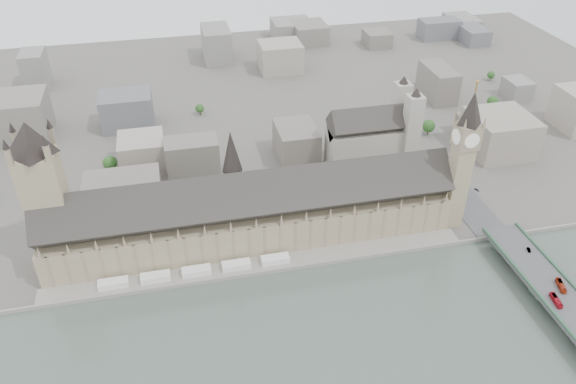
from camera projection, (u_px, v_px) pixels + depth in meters
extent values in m
plane|color=#595651|center=(258.00, 259.00, 363.24)|extent=(900.00, 900.00, 0.00)
cube|color=gray|center=(262.00, 273.00, 350.30)|extent=(600.00, 1.50, 3.00)
cube|color=gray|center=(260.00, 266.00, 356.63)|extent=(270.00, 15.00, 2.00)
cube|color=white|center=(113.00, 283.00, 338.94)|extent=(18.00, 7.00, 4.00)
cube|color=white|center=(155.00, 277.00, 343.50)|extent=(18.00, 7.00, 4.00)
cube|color=white|center=(196.00, 271.00, 348.05)|extent=(18.00, 7.00, 4.00)
cube|color=white|center=(236.00, 265.00, 352.61)|extent=(18.00, 7.00, 4.00)
cube|color=white|center=(275.00, 259.00, 357.17)|extent=(18.00, 7.00, 4.00)
cube|color=#998D68|center=(252.00, 225.00, 372.32)|extent=(265.00, 40.00, 25.00)
cube|color=#292624|center=(251.00, 198.00, 359.61)|extent=(265.00, 40.73, 40.73)
cube|color=#998D68|center=(456.00, 187.00, 377.39)|extent=(12.00, 12.00, 62.00)
cube|color=gray|center=(467.00, 136.00, 355.43)|extent=(14.00, 14.00, 16.00)
cylinder|color=white|center=(477.00, 134.00, 356.75)|extent=(0.60, 10.00, 10.00)
cylinder|color=white|center=(456.00, 137.00, 354.12)|extent=(0.60, 10.00, 10.00)
cylinder|color=white|center=(461.00, 130.00, 361.24)|extent=(10.00, 0.60, 10.00)
cylinder|color=white|center=(472.00, 141.00, 349.63)|extent=(10.00, 0.60, 10.00)
cone|color=black|center=(472.00, 108.00, 344.74)|extent=(17.00, 17.00, 22.00)
cylinder|color=gold|center=(476.00, 87.00, 336.85)|extent=(1.00, 1.00, 6.00)
sphere|color=gold|center=(478.00, 82.00, 334.88)|extent=(2.00, 2.00, 2.00)
cone|color=gray|center=(475.00, 113.00, 355.10)|extent=(2.40, 2.40, 8.00)
cone|color=gray|center=(456.00, 115.00, 352.73)|extent=(2.40, 2.40, 8.00)
cone|color=gray|center=(485.00, 122.00, 344.62)|extent=(2.40, 2.40, 8.00)
cone|color=gray|center=(465.00, 124.00, 342.25)|extent=(2.40, 2.40, 8.00)
cube|color=#998D68|center=(50.00, 211.00, 339.43)|extent=(23.00, 23.00, 80.00)
cone|color=black|center=(29.00, 138.00, 311.28)|extent=(30.00, 30.00, 20.00)
cylinder|color=gray|center=(233.00, 184.00, 358.16)|extent=(12.00, 12.00, 20.00)
cone|color=black|center=(231.00, 152.00, 344.65)|extent=(13.00, 13.00, 28.00)
cube|color=#474749|center=(565.00, 310.00, 319.36)|extent=(25.00, 325.00, 10.25)
cube|color=#A7A296|center=(365.00, 148.00, 449.39)|extent=(60.00, 28.00, 34.00)
cube|color=#292624|center=(367.00, 123.00, 437.00)|extent=(60.00, 28.28, 28.28)
cube|color=#A7A296|center=(399.00, 120.00, 456.45)|extent=(12.00, 12.00, 64.00)
cube|color=#A7A296|center=(411.00, 134.00, 437.10)|extent=(12.00, 12.00, 64.00)
imported|color=red|center=(556.00, 300.00, 316.45)|extent=(4.37, 11.72, 3.19)
imported|color=#B63316|center=(561.00, 285.00, 326.19)|extent=(5.78, 11.94, 3.24)
imported|color=gray|center=(529.00, 250.00, 354.05)|extent=(2.82, 4.68, 1.46)
imported|color=gray|center=(477.00, 190.00, 410.12)|extent=(3.48, 5.05, 1.36)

